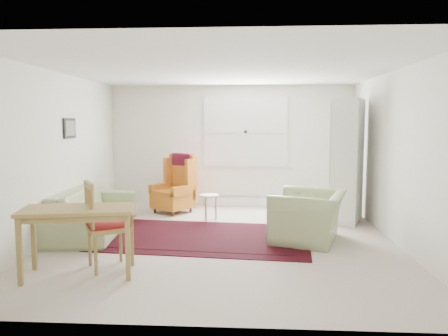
# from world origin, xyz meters

# --- Properties ---
(room) EXTENTS (5.04, 5.54, 2.51)m
(room) POSITION_xyz_m (0.02, 0.21, 1.26)
(room) COLOR #C0B1A4
(room) RESTS_ON ground
(rug) EXTENTS (3.27, 2.27, 0.03)m
(rug) POSITION_xyz_m (-0.27, 0.15, 0.02)
(rug) COLOR black
(rug) RESTS_ON ground
(sofa) EXTENTS (1.10, 2.42, 0.95)m
(sofa) POSITION_xyz_m (-2.10, 0.46, 0.48)
(sofa) COLOR #94A46D
(sofa) RESTS_ON ground
(armchair) EXTENTS (1.28, 1.37, 0.88)m
(armchair) POSITION_xyz_m (1.26, 0.07, 0.44)
(armchair) COLOR #94A46D
(armchair) RESTS_ON ground
(wingback_chair) EXTENTS (0.94, 0.95, 1.14)m
(wingback_chair) POSITION_xyz_m (-1.09, 1.94, 0.57)
(wingback_chair) COLOR #BE6B1D
(wingback_chair) RESTS_ON ground
(coffee_table) EXTENTS (0.61, 0.61, 0.40)m
(coffee_table) POSITION_xyz_m (0.97, 0.44, 0.20)
(coffee_table) COLOR #472216
(coffee_table) RESTS_ON ground
(stool) EXTENTS (0.39, 0.39, 0.46)m
(stool) POSITION_xyz_m (-0.33, 1.36, 0.23)
(stool) COLOR white
(stool) RESTS_ON ground
(cabinet) EXTENTS (0.73, 0.96, 2.14)m
(cabinet) POSITION_xyz_m (2.10, 1.38, 1.07)
(cabinet) COLOR silver
(cabinet) RESTS_ON ground
(desk) EXTENTS (1.33, 0.85, 0.78)m
(desk) POSITION_xyz_m (-1.55, -1.56, 0.39)
(desk) COLOR olive
(desk) RESTS_ON ground
(desk_chair) EXTENTS (0.63, 0.63, 1.06)m
(desk_chair) POSITION_xyz_m (-1.29, -1.31, 0.53)
(desk_chair) COLOR olive
(desk_chair) RESTS_ON ground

